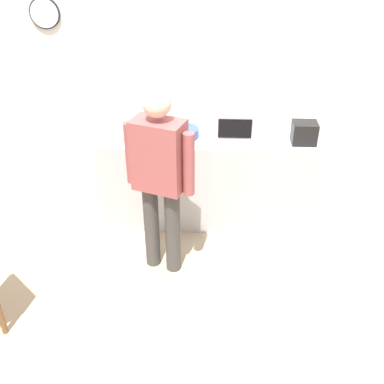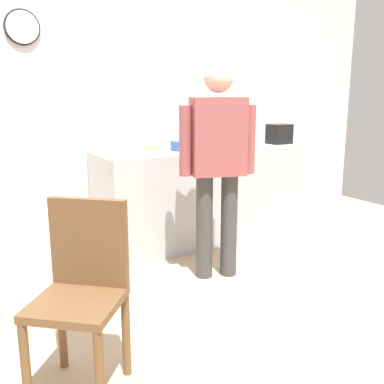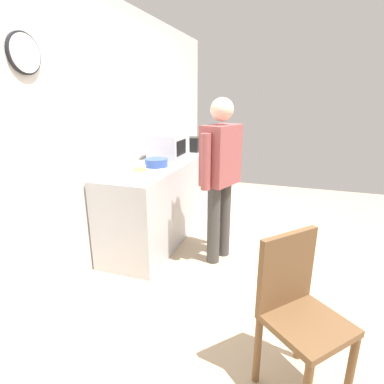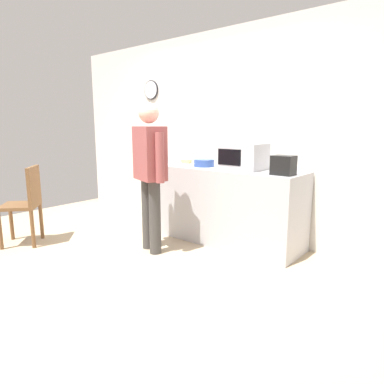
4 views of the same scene
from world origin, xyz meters
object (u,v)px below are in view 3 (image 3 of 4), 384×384
(salad_bowl, at_px, (156,163))
(wooden_chair, at_px, (297,308))
(spoon_utensil, at_px, (132,182))
(microwave, at_px, (169,146))
(sandwich_plate, at_px, (140,171))
(fork_utensil, at_px, (167,170))
(toaster, at_px, (194,144))
(person_standing, at_px, (220,170))

(salad_bowl, relative_size, wooden_chair, 0.27)
(spoon_utensil, bearing_deg, wooden_chair, -119.05)
(microwave, height_order, sandwich_plate, microwave)
(microwave, distance_m, spoon_utensil, 1.20)
(spoon_utensil, bearing_deg, sandwich_plate, 16.65)
(salad_bowl, bearing_deg, microwave, 7.13)
(salad_bowl, xyz_separation_m, fork_utensil, (-0.11, -0.17, -0.04))
(sandwich_plate, relative_size, toaster, 1.12)
(salad_bowl, bearing_deg, fork_utensil, -123.19)
(fork_utensil, relative_size, wooden_chair, 0.18)
(toaster, distance_m, wooden_chair, 3.00)
(microwave, height_order, salad_bowl, microwave)
(fork_utensil, bearing_deg, microwave, 20.81)
(fork_utensil, height_order, spoon_utensil, same)
(fork_utensil, bearing_deg, toaster, 4.63)
(fork_utensil, xyz_separation_m, person_standing, (-0.04, -0.59, 0.05))
(toaster, xyz_separation_m, fork_utensil, (-1.20, -0.10, -0.10))
(microwave, bearing_deg, wooden_chair, -141.16)
(sandwich_plate, xyz_separation_m, fork_utensil, (0.20, -0.21, -0.02))
(sandwich_plate, bearing_deg, spoon_utensil, -163.35)
(fork_utensil, bearing_deg, salad_bowl, 56.81)
(toaster, bearing_deg, sandwich_plate, 175.45)
(salad_bowl, distance_m, fork_utensil, 0.21)
(toaster, bearing_deg, fork_utensil, -175.37)
(toaster, bearing_deg, spoon_utensil, 179.82)
(salad_bowl, relative_size, spoon_utensil, 1.50)
(spoon_utensil, bearing_deg, microwave, 6.58)
(microwave, relative_size, spoon_utensil, 2.94)
(spoon_utensil, xyz_separation_m, wooden_chair, (-0.82, -1.48, -0.39))
(sandwich_plate, bearing_deg, microwave, 2.11)
(sandwich_plate, bearing_deg, toaster, -4.55)
(toaster, distance_m, fork_utensil, 1.21)
(microwave, relative_size, salad_bowl, 1.96)
(microwave, relative_size, fork_utensil, 2.94)
(wooden_chair, bearing_deg, microwave, 38.84)
(spoon_utensil, distance_m, wooden_chair, 1.73)
(person_standing, bearing_deg, toaster, 29.09)
(salad_bowl, relative_size, fork_utensil, 1.50)
(microwave, height_order, spoon_utensil, microwave)
(spoon_utensil, height_order, person_standing, person_standing)
(salad_bowl, height_order, person_standing, person_standing)
(microwave, bearing_deg, person_standing, -128.91)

